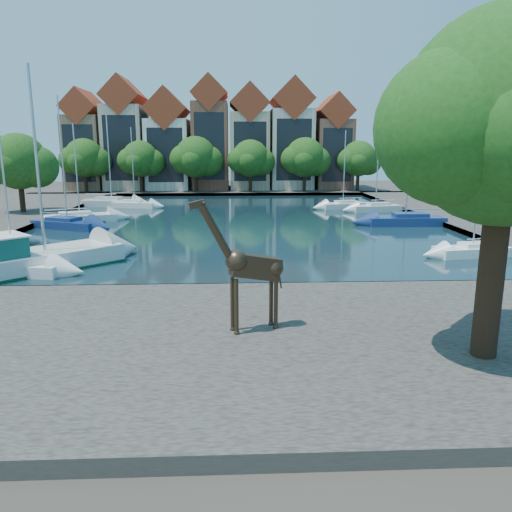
{
  "coord_description": "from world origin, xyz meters",
  "views": [
    {
      "loc": [
        -0.51,
        -23.71,
        7.1
      ],
      "look_at": [
        0.46,
        -2.0,
        2.29
      ],
      "focal_mm": 35.0,
      "sensor_mm": 36.0,
      "label": 1
    }
  ],
  "objects": [
    {
      "name": "far_tree_far_west",
      "position": [
        -21.9,
        50.49,
        5.18
      ],
      "size": [
        7.28,
        5.6,
        7.68
      ],
      "color": "#332114",
      "rests_on": "far_quay"
    },
    {
      "name": "sailboat_right_d",
      "position": [
        12.0,
        32.77,
        0.57
      ],
      "size": [
        5.64,
        3.36,
        8.7
      ],
      "color": "silver",
      "rests_on": "water_basin"
    },
    {
      "name": "far_quay",
      "position": [
        0.0,
        56.0,
        0.25
      ],
      "size": [
        60.0,
        16.0,
        0.5
      ],
      "primitive_type": "cube",
      "color": "#534F48",
      "rests_on": "ground"
    },
    {
      "name": "far_tree_west",
      "position": [
        -13.91,
        50.49,
        5.08
      ],
      "size": [
        6.76,
        5.2,
        7.36
      ],
      "color": "#332114",
      "rests_on": "far_quay"
    },
    {
      "name": "far_tree_mid_east",
      "position": [
        2.1,
        50.49,
        5.13
      ],
      "size": [
        7.02,
        5.4,
        7.52
      ],
      "color": "#332114",
      "rests_on": "far_quay"
    },
    {
      "name": "far_tree_mid_west",
      "position": [
        -5.89,
        50.49,
        5.29
      ],
      "size": [
        7.8,
        6.0,
        8.0
      ],
      "color": "#332114",
      "rests_on": "far_quay"
    },
    {
      "name": "far_tree_east",
      "position": [
        10.11,
        50.49,
        5.24
      ],
      "size": [
        7.54,
        5.8,
        7.84
      ],
      "color": "#332114",
      "rests_on": "far_quay"
    },
    {
      "name": "sailboat_left_e",
      "position": [
        -15.0,
        36.14,
        0.69
      ],
      "size": [
        6.7,
        2.69,
        11.46
      ],
      "color": "silver",
      "rests_on": "water_basin"
    },
    {
      "name": "right_quay",
      "position": [
        25.0,
        24.0,
        0.25
      ],
      "size": [
        14.0,
        52.0,
        0.5
      ],
      "primitive_type": "cube",
      "color": "#534F48",
      "rests_on": "ground"
    },
    {
      "name": "sailboat_left_a",
      "position": [
        -12.88,
        4.0,
        0.57
      ],
      "size": [
        6.05,
        3.0,
        9.04
      ],
      "color": "white",
      "rests_on": "water_basin"
    },
    {
      "name": "townhouse_west_end",
      "position": [
        -23.0,
        55.99,
        7.36
      ],
      "size": [
        5.44,
        9.18,
        14.93
      ],
      "color": "#7E6145",
      "rests_on": "far_quay"
    },
    {
      "name": "side_tree_left_far",
      "position": [
        -21.9,
        27.99,
        5.38
      ],
      "size": [
        7.28,
        5.6,
        7.88
      ],
      "color": "#332114",
      "rests_on": "left_quay"
    },
    {
      "name": "townhouse_west_mid",
      "position": [
        -17.0,
        55.99,
        8.23
      ],
      "size": [
        5.94,
        9.18,
        16.79
      ],
      "color": "#C0AD93",
      "rests_on": "far_quay"
    },
    {
      "name": "near_quay",
      "position": [
        0.0,
        -7.0,
        0.25
      ],
      "size": [
        50.0,
        14.0,
        0.5
      ],
      "primitive_type": "cube",
      "color": "#534F48",
      "rests_on": "ground"
    },
    {
      "name": "townhouse_east_mid",
      "position": [
        8.5,
        55.99,
        8.1
      ],
      "size": [
        6.43,
        9.18,
        16.65
      ],
      "color": "beige",
      "rests_on": "far_quay"
    },
    {
      "name": "sailboat_left_c",
      "position": [
        -15.0,
        23.57,
        0.6
      ],
      "size": [
        6.85,
        4.53,
        9.0
      ],
      "color": "silver",
      "rests_on": "water_basin"
    },
    {
      "name": "sailboat_right_c",
      "position": [
        15.0,
        30.03,
        0.61
      ],
      "size": [
        5.67,
        2.84,
        10.16
      ],
      "color": "silver",
      "rests_on": "water_basin"
    },
    {
      "name": "sailboat_right_b",
      "position": [
        15.0,
        20.33,
        0.7
      ],
      "size": [
        6.81,
        2.41,
        13.31
      ],
      "color": "navy",
      "rests_on": "water_basin"
    },
    {
      "name": "townhouse_center",
      "position": [
        -4.0,
        55.99,
        8.36
      ],
      "size": [
        5.44,
        9.18,
        16.93
      ],
      "color": "brown",
      "rests_on": "far_quay"
    },
    {
      "name": "giraffe_statue",
      "position": [
        -0.0,
        -6.44,
        2.88
      ],
      "size": [
        3.3,
        1.48,
        4.85
      ],
      "color": "#37281B",
      "rests_on": "near_quay"
    },
    {
      "name": "sailboat_left_d",
      "position": [
        -12.0,
        34.69,
        0.58
      ],
      "size": [
        5.32,
        2.93,
        9.07
      ],
      "color": "white",
      "rests_on": "water_basin"
    },
    {
      "name": "sailboat_left_b",
      "position": [
        -15.0,
        19.99,
        0.6
      ],
      "size": [
        6.7,
        4.65,
        11.12
      ],
      "color": "navy",
      "rests_on": "water_basin"
    },
    {
      "name": "motorsailer",
      "position": [
        -12.74,
        4.04,
        0.95
      ],
      "size": [
        10.3,
        9.97,
        11.39
      ],
      "color": "silver",
      "rests_on": "water_basin"
    },
    {
      "name": "townhouse_east_inner",
      "position": [
        2.0,
        55.99,
        7.73
      ],
      "size": [
        5.94,
        9.18,
        15.79
      ],
      "color": "#C1AB89",
      "rests_on": "far_quay"
    },
    {
      "name": "townhouse_west_inner",
      "position": [
        -10.5,
        55.99,
        7.35
      ],
      "size": [
        6.43,
        9.18,
        15.15
      ],
      "color": "white",
      "rests_on": "far_quay"
    },
    {
      "name": "water_basin",
      "position": [
        0.0,
        24.0,
        0.04
      ],
      "size": [
        38.0,
        50.0,
        0.08
      ],
      "primitive_type": "cube",
      "color": "black",
      "rests_on": "ground"
    },
    {
      "name": "ground",
      "position": [
        0.0,
        0.0,
        0.0
      ],
      "size": [
        160.0,
        160.0,
        0.0
      ],
      "primitive_type": "plane",
      "color": "#38332B",
      "rests_on": "ground"
    },
    {
      "name": "townhouse_east_end",
      "position": [
        15.0,
        55.99,
        7.11
      ],
      "size": [
        5.44,
        9.18,
        14.43
      ],
      "color": "brown",
      "rests_on": "far_quay"
    },
    {
      "name": "sailboat_right_a",
      "position": [
        15.0,
        7.36,
        0.56
      ],
      "size": [
        5.15,
        2.53,
        8.82
      ],
      "color": "white",
      "rests_on": "water_basin"
    },
    {
      "name": "far_tree_far_east",
      "position": [
        18.09,
        50.49,
        5.08
      ],
      "size": [
        6.76,
        5.2,
        7.36
      ],
      "color": "#332114",
      "rests_on": "far_quay"
    },
    {
      "name": "plane_tree",
      "position": [
        7.62,
        -9.01,
        7.67
      ],
      "size": [
        8.32,
        6.4,
        10.62
      ],
      "color": "#332114",
      "rests_on": "near_quay"
    }
  ]
}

